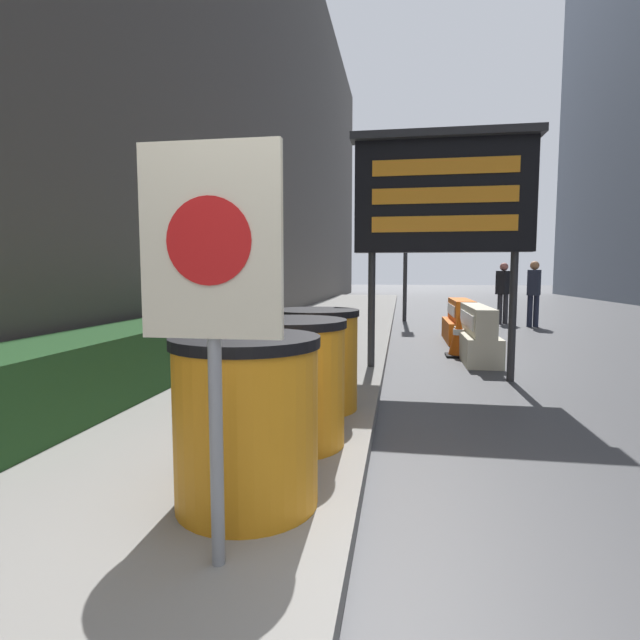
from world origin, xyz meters
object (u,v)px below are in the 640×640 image
barrel_drum_foreground (246,420)px  barrel_drum_back (316,359)px  jersey_barrier_cream (477,336)px  pedestrian_passerby (503,288)px  barrel_drum_middle (292,382)px  warning_sign (211,275)px  jersey_barrier_orange_far (461,323)px  message_board (443,196)px  pedestrian_worker (534,288)px  traffic_light_near_curb (406,216)px  traffic_cone_near (459,336)px

barrel_drum_foreground → barrel_drum_back: 2.03m
jersey_barrier_cream → pedestrian_passerby: bearing=75.6°
barrel_drum_middle → pedestrian_passerby: bearing=71.8°
warning_sign → jersey_barrier_orange_far: size_ratio=1.05×
warning_sign → message_board: message_board is taller
message_board → pedestrian_worker: bearing=67.5°
traffic_light_near_curb → jersey_barrier_orange_far: bearing=-74.8°
barrel_drum_middle → barrel_drum_back: size_ratio=1.00×
barrel_drum_foreground → jersey_barrier_cream: size_ratio=0.48×
traffic_cone_near → barrel_drum_middle: bearing=-109.2°
barrel_drum_middle → jersey_barrier_orange_far: bearing=74.1°
traffic_cone_near → pedestrian_worker: (2.51, 5.25, 0.67)m
barrel_drum_foreground → traffic_light_near_curb: bearing=85.6°
jersey_barrier_orange_far → traffic_light_near_curb: traffic_light_near_curb is taller
traffic_light_near_curb → traffic_cone_near: bearing=-82.1°
barrel_drum_foreground → pedestrian_passerby: (3.73, 12.27, 0.40)m
barrel_drum_foreground → pedestrian_passerby: 12.83m
barrel_drum_middle → traffic_light_near_curb: bearing=85.4°
jersey_barrier_cream → pedestrian_worker: bearing=67.7°
jersey_barrier_orange_far → traffic_cone_near: 2.10m
warning_sign → pedestrian_worker: size_ratio=1.05×
jersey_barrier_orange_far → pedestrian_worker: bearing=54.8°
barrel_drum_back → message_board: bearing=59.4°
traffic_cone_near → barrel_drum_foreground: bearing=-106.5°
pedestrian_passerby → barrel_drum_middle: bearing=15.7°
warning_sign → traffic_cone_near: 7.13m
warning_sign → jersey_barrier_cream: warning_sign is taller
barrel_drum_back → traffic_light_near_curb: 10.82m
jersey_barrier_cream → traffic_light_near_curb: 7.17m
pedestrian_passerby → jersey_barrier_cream: bearing=19.5°
barrel_drum_foreground → pedestrian_worker: (4.35, 11.46, 0.41)m
message_board → jersey_barrier_cream: bearing=66.8°
barrel_drum_foreground → jersey_barrier_orange_far: barrel_drum_foreground is taller
message_board → traffic_cone_near: size_ratio=4.37×
jersey_barrier_orange_far → message_board: bearing=-100.4°
warning_sign → traffic_cone_near: size_ratio=2.45×
barrel_drum_foreground → traffic_cone_near: barrel_drum_foreground is taller
message_board → barrel_drum_back: bearing=-120.6°
pedestrian_worker → pedestrian_passerby: pedestrian_worker is taller
barrel_drum_middle → pedestrian_passerby: 11.85m
jersey_barrier_cream → message_board: bearing=-113.2°
traffic_cone_near → traffic_light_near_curb: size_ratio=0.17×
barrel_drum_middle → jersey_barrier_cream: size_ratio=0.48×
barrel_drum_back → jersey_barrier_cream: (2.07, 3.96, -0.23)m
barrel_drum_back → traffic_cone_near: bearing=66.7°
jersey_barrier_orange_far → traffic_cone_near: (-0.27, -2.08, -0.02)m
barrel_drum_back → pedestrian_passerby: size_ratio=0.55×
barrel_drum_back → pedestrian_worker: (4.31, 9.43, 0.41)m
barrel_drum_foreground → barrel_drum_back: same height
pedestrian_worker → barrel_drum_back: bearing=178.4°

